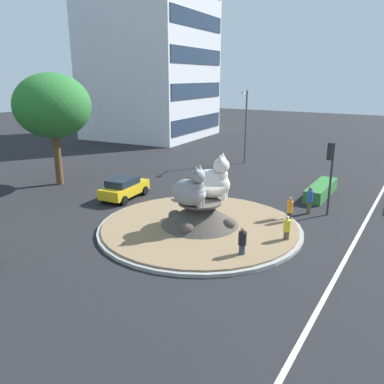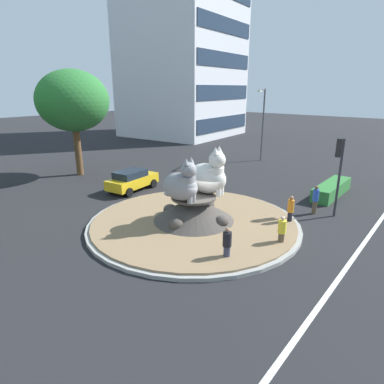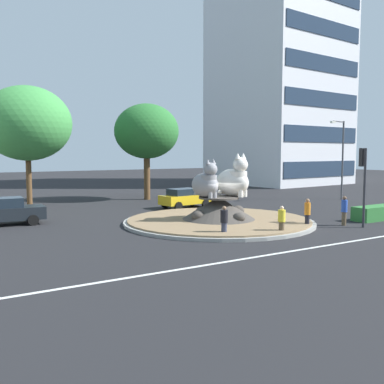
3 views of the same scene
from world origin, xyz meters
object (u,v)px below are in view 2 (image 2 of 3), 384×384
object	(u,v)px
broadleaf_tree_behind_island	(73,101)
pedestrian_black_shirt	(227,244)
pedestrian_yellow_shirt	(282,231)
cat_statue_white	(208,176)
streetlight_arm	(263,120)
office_tower	(182,30)
pedestrian_blue_shirt	(315,199)
cat_statue_grey	(182,185)
parked_car_right	(132,180)
pedestrian_orange_shirt	(290,210)
traffic_light_mast	(339,163)

from	to	relation	value
broadleaf_tree_behind_island	pedestrian_black_shirt	distance (m)	19.63
pedestrian_yellow_shirt	cat_statue_white	bearing A→B (deg)	-130.22
streetlight_arm	pedestrian_yellow_shirt	xyz separation A→B (m)	(-16.81, -10.09, -3.40)
office_tower	pedestrian_blue_shirt	distance (m)	39.27
pedestrian_yellow_shirt	pedestrian_black_shirt	world-z (taller)	pedestrian_black_shirt
cat_statue_grey	pedestrian_blue_shirt	bearing A→B (deg)	50.56
cat_statue_white	parked_car_right	distance (m)	8.10
streetlight_arm	pedestrian_orange_shirt	distance (m)	17.27
office_tower	streetlight_arm	xyz separation A→B (m)	(-10.40, -19.46, -11.18)
pedestrian_yellow_shirt	cat_statue_grey	bearing A→B (deg)	-109.05
cat_statue_white	pedestrian_orange_shirt	size ratio (longest dim) A/B	1.65
cat_statue_white	office_tower	size ratio (longest dim) A/B	0.09
office_tower	pedestrian_yellow_shirt	bearing A→B (deg)	-137.34
pedestrian_blue_shirt	parked_car_right	bearing A→B (deg)	-22.87
broadleaf_tree_behind_island	pedestrian_blue_shirt	distance (m)	20.20
broadleaf_tree_behind_island	parked_car_right	size ratio (longest dim) A/B	2.07
pedestrian_blue_shirt	streetlight_arm	bearing A→B (deg)	-89.66
cat_statue_grey	office_tower	bearing A→B (deg)	125.62
cat_statue_white	streetlight_arm	bearing A→B (deg)	97.25
traffic_light_mast	cat_statue_white	bearing A→B (deg)	48.08
cat_statue_white	traffic_light_mast	size ratio (longest dim) A/B	0.62
cat_statue_white	parked_car_right	bearing A→B (deg)	160.23
parked_car_right	cat_statue_white	bearing A→B (deg)	-105.47
office_tower	pedestrian_black_shirt	bearing A→B (deg)	-141.36
traffic_light_mast	pedestrian_black_shirt	world-z (taller)	traffic_light_mast
pedestrian_black_shirt	cat_statue_grey	bearing A→B (deg)	3.47
cat_statue_white	pedestrian_black_shirt	xyz separation A→B (m)	(-3.23, -3.42, -1.78)
streetlight_arm	pedestrian_blue_shirt	distance (m)	15.43
pedestrian_yellow_shirt	pedestrian_black_shirt	xyz separation A→B (m)	(-2.83, 1.21, 0.03)
pedestrian_orange_shirt	office_tower	bearing A→B (deg)	-42.91
broadleaf_tree_behind_island	pedestrian_blue_shirt	xyz separation A→B (m)	(3.52, -19.18, -5.27)
pedestrian_blue_shirt	pedestrian_black_shirt	size ratio (longest dim) A/B	1.09
cat_statue_grey	streetlight_arm	xyz separation A→B (m)	(18.25, 5.13, 1.71)
traffic_light_mast	streetlight_arm	size ratio (longest dim) A/B	0.64
broadleaf_tree_behind_island	pedestrian_black_shirt	bearing A→B (deg)	-104.18
cat_statue_white	pedestrian_yellow_shirt	xyz separation A→B (m)	(-0.41, -4.63, -1.81)
cat_statue_grey	pedestrian_blue_shirt	size ratio (longest dim) A/B	1.33
streetlight_arm	parked_car_right	size ratio (longest dim) A/B	1.70
parked_car_right	pedestrian_orange_shirt	bearing A→B (deg)	-91.57
pedestrian_yellow_shirt	office_tower	bearing A→B (deg)	-167.83
streetlight_arm	office_tower	bearing A→B (deg)	-132.85
office_tower	pedestrian_orange_shirt	bearing A→B (deg)	-135.12
traffic_light_mast	pedestrian_blue_shirt	bearing A→B (deg)	24.34
pedestrian_yellow_shirt	pedestrian_black_shirt	bearing A→B (deg)	-58.38
cat_statue_white	parked_car_right	size ratio (longest dim) A/B	0.67
traffic_light_mast	broadleaf_tree_behind_island	distance (m)	20.72
pedestrian_yellow_shirt	traffic_light_mast	bearing A→B (deg)	138.69
traffic_light_mast	streetlight_arm	distance (m)	15.47
cat_statue_white	parked_car_right	xyz separation A→B (m)	(1.18, 7.81, -1.81)
office_tower	broadleaf_tree_behind_island	size ratio (longest dim) A/B	3.53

